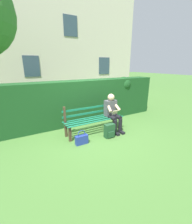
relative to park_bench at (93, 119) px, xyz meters
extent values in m
plane|color=#477533|center=(0.00, 0.06, -0.45)|extent=(60.00, 60.00, 0.00)
cube|color=#4C3828|center=(-0.88, 0.23, -0.23)|extent=(0.07, 0.07, 0.44)
cube|color=#4C3828|center=(0.88, 0.23, -0.23)|extent=(0.07, 0.07, 0.44)
cube|color=#4C3828|center=(-0.88, -0.10, -0.23)|extent=(0.07, 0.07, 0.44)
cube|color=#4C3828|center=(0.88, -0.10, -0.23)|extent=(0.07, 0.07, 0.44)
cube|color=#197251|center=(0.00, -0.15, 0.00)|extent=(1.92, 0.06, 0.02)
cube|color=#197251|center=(0.00, -0.01, 0.00)|extent=(1.92, 0.06, 0.02)
cube|color=#197251|center=(0.00, 0.14, 0.00)|extent=(1.92, 0.06, 0.02)
cube|color=#197251|center=(0.00, 0.28, 0.00)|extent=(1.92, 0.06, 0.02)
cube|color=#4C3828|center=(-0.88, -0.14, 0.24)|extent=(0.06, 0.06, 0.46)
cube|color=#4C3828|center=(0.88, -0.14, 0.24)|extent=(0.06, 0.06, 0.46)
cube|color=#197251|center=(0.00, -0.14, 0.16)|extent=(1.92, 0.02, 0.06)
cube|color=#197251|center=(0.00, -0.14, 0.33)|extent=(1.92, 0.02, 0.06)
cube|color=#4C4C51|center=(-0.61, 0.04, 0.27)|extent=(0.38, 0.22, 0.52)
sphere|color=#D8AD8C|center=(-0.61, 0.06, 0.63)|extent=(0.22, 0.22, 0.22)
cylinder|color=black|center=(-0.71, 0.25, 0.03)|extent=(0.13, 0.42, 0.13)
cylinder|color=black|center=(-0.51, 0.25, 0.03)|extent=(0.13, 0.42, 0.13)
cylinder|color=black|center=(-0.71, 0.46, -0.22)|extent=(0.12, 0.12, 0.46)
cylinder|color=black|center=(-0.51, 0.46, -0.22)|extent=(0.12, 0.12, 0.46)
cube|color=black|center=(-0.71, 0.54, -0.41)|extent=(0.10, 0.24, 0.07)
cube|color=black|center=(-0.51, 0.54, -0.41)|extent=(0.10, 0.24, 0.07)
cylinder|color=#D8AD8C|center=(-0.76, 0.18, 0.33)|extent=(0.14, 0.32, 0.26)
cylinder|color=#D8AD8C|center=(-0.46, 0.18, 0.33)|extent=(0.14, 0.32, 0.26)
cube|color=beige|center=(-0.61, 0.30, 0.20)|extent=(0.20, 0.07, 0.13)
cube|color=#19471E|center=(-0.06, -1.05, 0.32)|extent=(6.33, 0.65, 1.54)
sphere|color=#19471E|center=(-1.96, -0.95, 0.86)|extent=(0.58, 0.58, 0.58)
sphere|color=#19471E|center=(1.52, -1.11, 0.79)|extent=(0.52, 0.52, 0.52)
cube|color=beige|center=(-1.72, -7.40, 3.08)|extent=(10.17, 2.71, 7.05)
cube|color=#334756|center=(-4.26, -6.02, 1.53)|extent=(0.90, 0.04, 1.20)
cube|color=#334756|center=(0.82, -6.02, 1.53)|extent=(0.90, 0.04, 1.20)
cube|color=#334756|center=(-1.72, -6.02, 3.92)|extent=(0.90, 0.04, 1.20)
cube|color=#1E4728|center=(-0.23, 0.57, -0.24)|extent=(0.31, 0.16, 0.41)
cube|color=#1E4728|center=(-0.23, 0.67, -0.32)|extent=(0.21, 0.04, 0.18)
cylinder|color=#1E4728|center=(-0.32, 0.47, -0.22)|extent=(0.04, 0.04, 0.25)
cylinder|color=#1E4728|center=(-0.14, 0.47, -0.22)|extent=(0.04, 0.04, 0.25)
cube|color=navy|center=(0.66, 0.54, -0.32)|extent=(0.35, 0.13, 0.25)
torus|color=navy|center=(0.66, 0.54, -0.14)|extent=(0.21, 0.02, 0.21)
camera|label=1|loc=(2.16, 3.92, 1.63)|focal=24.23mm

